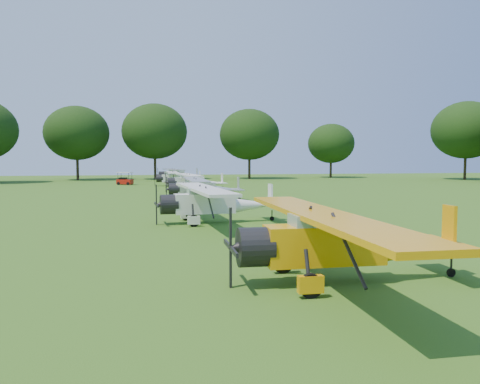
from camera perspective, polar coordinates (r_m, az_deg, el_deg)
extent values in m
plane|color=#295014|center=(25.04, -2.86, -3.82)|extent=(160.00, 160.00, 0.00)
cylinder|color=#2F2012|center=(87.15, 25.75, 2.95)|extent=(0.44, 0.44, 4.81)
ellipsoid|color=black|center=(87.28, 25.86, 6.81)|extent=(11.23, 11.23, 9.55)
cylinder|color=#2F2012|center=(89.32, 11.00, 2.93)|extent=(0.44, 0.44, 3.70)
ellipsoid|color=black|center=(89.36, 11.04, 5.83)|extent=(8.63, 8.63, 7.34)
cylinder|color=#2F2012|center=(82.73, 1.15, 3.20)|extent=(0.44, 0.44, 4.51)
ellipsoid|color=black|center=(82.83, 1.15, 7.02)|extent=(10.52, 10.52, 8.94)
cylinder|color=#2F2012|center=(81.29, -10.31, 3.21)|extent=(0.44, 0.44, 4.74)
ellipsoid|color=black|center=(81.42, -10.36, 7.28)|extent=(11.05, 11.05, 9.39)
cylinder|color=#2F2012|center=(81.83, -19.19, 2.96)|extent=(0.44, 0.44, 4.49)
ellipsoid|color=black|center=(81.94, -19.28, 6.80)|extent=(10.47, 10.47, 8.90)
cube|color=orange|center=(13.09, 10.23, -6.33)|extent=(3.29, 1.04, 1.07)
cone|color=orange|center=(14.30, 20.69, -6.27)|extent=(2.88, 0.98, 0.92)
cube|color=#8CA5B2|center=(12.97, 9.84, -3.91)|extent=(1.65, 0.97, 0.56)
cylinder|color=black|center=(12.56, 1.85, -6.71)|extent=(0.94, 1.08, 1.06)
cube|color=black|center=(12.44, -1.16, -6.81)|extent=(0.06, 0.12, 2.14)
cube|color=orange|center=(12.93, 9.85, -2.79)|extent=(1.72, 10.85, 0.14)
cube|color=orange|center=(14.77, 24.15, -4.04)|extent=(0.11, 0.56, 1.33)
cube|color=orange|center=(14.78, 23.77, -5.83)|extent=(0.93, 2.88, 0.09)
cylinder|color=black|center=(11.82, 8.59, -11.24)|extent=(0.62, 0.18, 0.61)
cylinder|color=black|center=(14.19, 5.25, -8.63)|extent=(0.62, 0.18, 0.61)
cylinder|color=black|center=(15.05, 24.33, -8.95)|extent=(0.25, 0.09, 0.24)
cube|color=white|center=(25.02, -4.33, -1.41)|extent=(3.26, 1.16, 1.05)
cone|color=white|center=(25.68, 1.60, -1.60)|extent=(2.85, 1.08, 0.90)
cube|color=#8CA5B2|center=(24.96, -4.56, -0.16)|extent=(1.66, 1.02, 0.55)
cylinder|color=black|center=(24.73, -8.66, -1.51)|extent=(0.97, 1.10, 1.04)
cube|color=black|center=(24.67, -10.16, -1.54)|extent=(0.07, 0.12, 2.10)
cube|color=white|center=(24.94, -4.56, 0.41)|extent=(2.15, 10.68, 0.14)
cube|color=white|center=(25.94, 3.72, -0.44)|extent=(0.14, 0.56, 1.30)
cube|color=white|center=(25.94, 3.51, -1.44)|extent=(1.03, 2.85, 0.09)
cylinder|color=black|center=(23.74, -5.65, -3.53)|extent=(0.61, 0.20, 0.60)
cylinder|color=black|center=(26.19, -6.56, -2.83)|extent=(0.61, 0.20, 0.60)
cylinder|color=black|center=(26.10, 3.92, -3.24)|extent=(0.24, 0.10, 0.24)
cube|color=silver|center=(38.42, -5.35, 0.39)|extent=(3.04, 0.92, 0.99)
cone|color=silver|center=(38.76, -1.59, 0.22)|extent=(2.66, 0.87, 0.85)
cube|color=#8CA5B2|center=(38.38, -5.50, 1.16)|extent=(1.52, 0.88, 0.52)
cylinder|color=black|center=(38.28, -8.03, 0.35)|extent=(0.86, 0.99, 0.98)
cube|color=black|center=(38.25, -8.95, 0.34)|extent=(0.06, 0.11, 1.99)
cube|color=silver|center=(38.37, -5.50, 1.51)|extent=(1.44, 10.04, 0.13)
cube|color=silver|center=(38.90, -0.22, 0.94)|extent=(0.10, 0.52, 1.23)
cube|color=silver|center=(38.91, -0.35, 0.31)|extent=(0.82, 2.66, 0.09)
cylinder|color=black|center=(37.22, -6.33, -0.83)|extent=(0.57, 0.16, 0.57)
cylinder|color=black|center=(39.58, -6.61, -0.55)|extent=(0.57, 0.16, 0.57)
cylinder|color=black|center=(39.00, -0.08, -0.84)|extent=(0.23, 0.08, 0.23)
cube|color=white|center=(49.21, -6.21, 1.18)|extent=(3.12, 1.13, 1.00)
cone|color=white|center=(49.71, -3.28, 1.06)|extent=(2.73, 1.06, 0.86)
cube|color=#8CA5B2|center=(49.17, -6.33, 1.79)|extent=(1.59, 0.99, 0.53)
cylinder|color=black|center=(48.95, -8.31, 1.15)|extent=(0.93, 1.05, 0.99)
cube|color=black|center=(48.87, -9.03, 1.13)|extent=(0.07, 0.12, 2.01)
cube|color=white|center=(49.17, -6.33, 2.07)|extent=(2.13, 10.21, 0.13)
cube|color=white|center=(49.90, -2.21, 1.62)|extent=(0.13, 0.53, 1.24)
cube|color=white|center=(49.89, -2.31, 1.13)|extent=(1.01, 2.73, 0.09)
cylinder|color=black|center=(47.95, -6.87, 0.24)|extent=(0.58, 0.19, 0.57)
cylinder|color=black|center=(50.31, -7.29, 0.42)|extent=(0.58, 0.19, 0.57)
cylinder|color=black|center=(49.98, -2.09, 0.22)|extent=(0.23, 0.09, 0.23)
cube|color=white|center=(60.84, -8.12, 1.67)|extent=(2.97, 0.90, 0.97)
cone|color=white|center=(61.02, -5.77, 1.56)|extent=(2.60, 0.86, 0.83)
cube|color=#8CA5B2|center=(60.82, -8.21, 2.15)|extent=(1.49, 0.86, 0.51)
cylinder|color=black|center=(60.79, -9.78, 1.65)|extent=(0.84, 0.97, 0.96)
cube|color=black|center=(60.78, -10.34, 1.64)|extent=(0.06, 0.11, 1.94)
cube|color=white|center=(60.82, -8.21, 2.36)|extent=(1.43, 9.82, 0.13)
cube|color=white|center=(61.09, -4.91, 2.01)|extent=(0.10, 0.51, 1.20)
cube|color=white|center=(61.10, -4.99, 1.62)|extent=(0.81, 2.60, 0.08)
cylinder|color=black|center=(59.69, -8.77, 0.95)|extent=(0.56, 0.15, 0.56)
cylinder|color=black|center=(62.00, -8.85, 1.06)|extent=(0.56, 0.15, 0.56)
cylinder|color=black|center=(61.16, -4.82, 0.90)|extent=(0.22, 0.08, 0.22)
cube|color=silver|center=(73.37, -8.05, 2.11)|extent=(3.26, 1.38, 1.04)
cone|color=silver|center=(73.96, -6.02, 2.03)|extent=(2.87, 1.28, 0.89)
cube|color=#8CA5B2|center=(73.34, -8.13, 2.54)|extent=(1.70, 1.13, 0.54)
cylinder|color=black|center=(73.02, -9.49, 2.09)|extent=(1.03, 1.15, 1.03)
cube|color=black|center=(72.91, -9.99, 2.08)|extent=(0.08, 0.13, 2.08)
cube|color=silver|center=(73.33, -8.13, 2.73)|extent=(2.93, 10.57, 0.14)
cube|color=silver|center=(74.18, -5.28, 2.42)|extent=(0.18, 0.55, 1.28)
cube|color=silver|center=(74.17, -5.35, 2.08)|extent=(1.23, 2.86, 0.09)
cylinder|color=black|center=(72.03, -8.46, 1.48)|extent=(0.61, 0.24, 0.59)
cylinder|color=black|center=(74.46, -8.83, 1.56)|extent=(0.61, 0.24, 0.59)
cylinder|color=black|center=(74.25, -5.20, 1.45)|extent=(0.25, 0.11, 0.24)
cube|color=#AB170C|center=(64.59, -13.85, 1.23)|extent=(2.27, 1.77, 0.64)
cube|color=black|center=(64.69, -14.07, 1.55)|extent=(1.14, 1.24, 0.41)
cube|color=white|center=(64.55, -13.87, 2.33)|extent=(2.22, 1.82, 0.07)
cylinder|color=black|center=(64.38, -14.61, 1.02)|extent=(0.42, 0.27, 0.40)
cylinder|color=black|center=(65.40, -14.18, 1.07)|extent=(0.42, 0.27, 0.40)
cylinder|color=black|center=(63.81, -13.50, 1.01)|extent=(0.42, 0.27, 0.40)
cylinder|color=black|center=(64.83, -13.09, 1.06)|extent=(0.42, 0.27, 0.40)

